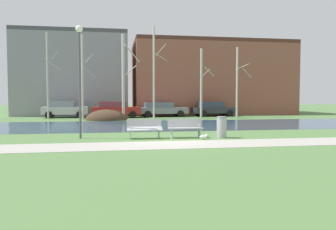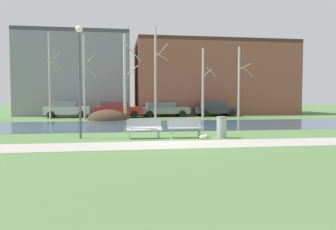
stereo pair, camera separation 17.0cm
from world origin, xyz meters
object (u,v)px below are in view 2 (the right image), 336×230
bench_right (185,128)px  parked_sedan_second_red (117,109)px  parked_hatch_third_grey (163,109)px  parked_wagon_fourth_dark (215,109)px  bench_left (144,128)px  trash_bin (222,127)px  parked_van_nearest_silver (66,109)px  streetlamp (80,63)px  seagull (203,137)px

bench_right → parked_sedan_second_red: bearing=101.3°
parked_hatch_third_grey → parked_wagon_fourth_dark: 5.19m
bench_left → trash_bin: 3.57m
parked_sedan_second_red → parked_hatch_third_grey: size_ratio=0.92×
bench_right → parked_van_nearest_silver: size_ratio=0.38×
trash_bin → parked_sedan_second_red: size_ratio=0.22×
streetlamp → parked_sedan_second_red: bearing=84.2°
bench_left → bench_right: (1.90, 0.00, 0.00)m
streetlamp → seagull: bearing=-13.3°
bench_left → bench_right: 1.90m
streetlamp → parked_hatch_third_grey: size_ratio=1.04×
bench_right → parked_sedan_second_red: (-3.19, 15.92, 0.33)m
bench_left → parked_sedan_second_red: (-1.29, 15.92, 0.33)m
parked_sedan_second_red → parked_hatch_third_grey: 4.54m
bench_left → parked_wagon_fourth_dark: parked_wagon_fourth_dark is taller
parked_sedan_second_red → parked_wagon_fourth_dark: 9.69m
seagull → parked_hatch_third_grey: parked_hatch_third_grey is taller
bench_right → parked_wagon_fourth_dark: size_ratio=0.38×
streetlamp → parked_sedan_second_red: 15.79m
bench_right → parked_wagon_fourth_dark: bearing=68.9°
bench_right → parked_hatch_third_grey: size_ratio=0.33×
streetlamp → parked_hatch_third_grey: 17.62m
parked_hatch_third_grey → parked_wagon_fourth_dark: parked_wagon_fourth_dark is taller
trash_bin → parked_hatch_third_grey: bearing=91.3°
bench_left → bench_right: bearing=0.0°
bench_right → parked_hatch_third_grey: 16.81m
trash_bin → parked_wagon_fourth_dark: 17.72m
streetlamp → parked_wagon_fourth_dark: (11.24, 16.30, -2.66)m
parked_wagon_fourth_dark → parked_hatch_third_grey: bearing=179.6°
trash_bin → parked_sedan_second_red: bearing=106.6°
seagull → parked_van_nearest_silver: size_ratio=0.10×
bench_left → seagull: size_ratio=3.91×
bench_left → seagull: 2.71m
bench_right → parked_wagon_fourth_dark: 17.93m
streetlamp → parked_van_nearest_silver: size_ratio=1.22×
bench_left → parked_hatch_third_grey: parked_hatch_third_grey is taller
bench_right → trash_bin: size_ratio=1.63×
bench_left → parked_van_nearest_silver: size_ratio=0.38×
trash_bin → streetlamp: bearing=173.3°
trash_bin → seagull: 1.19m
bench_left → parked_hatch_third_grey: bearing=79.3°
seagull → streetlamp: (-5.42, 1.28, 3.29)m
bench_right → parked_sedan_second_red: size_ratio=0.36×
bench_left → streetlamp: streetlamp is taller
bench_right → trash_bin: trash_bin is taller
trash_bin → streetlamp: 7.10m
bench_right → streetlamp: (-4.78, 0.43, 2.95)m
seagull → parked_hatch_third_grey: size_ratio=0.08×
trash_bin → parked_van_nearest_silver: size_ratio=0.24×
parked_van_nearest_silver → bench_left: bearing=-70.5°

